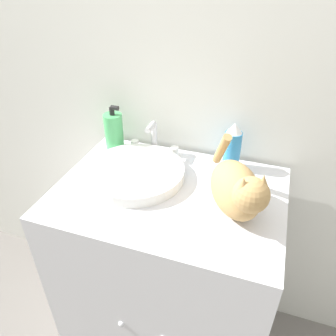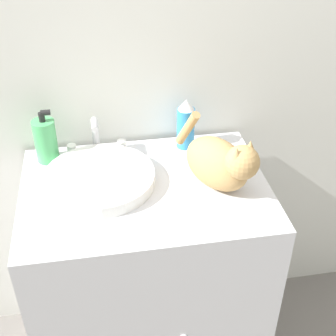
% 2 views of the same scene
% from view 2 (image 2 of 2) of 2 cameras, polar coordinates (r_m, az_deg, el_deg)
% --- Properties ---
extents(wall_back, '(6.00, 0.05, 2.50)m').
position_cam_2_polar(wall_back, '(1.56, -4.76, 15.98)').
color(wall_back, silver).
rests_on(wall_back, ground_plane).
extents(vanity_cabinet, '(0.77, 0.57, 0.88)m').
position_cam_2_polar(vanity_cabinet, '(1.75, -2.41, -13.74)').
color(vanity_cabinet, silver).
rests_on(vanity_cabinet, ground_plane).
extents(sink_basin, '(0.35, 0.35, 0.04)m').
position_cam_2_polar(sink_basin, '(1.47, -8.36, -1.28)').
color(sink_basin, white).
rests_on(sink_basin, vanity_cabinet).
extents(faucet, '(0.20, 0.08, 0.14)m').
position_cam_2_polar(faucet, '(1.60, -8.77, 3.55)').
color(faucet, silver).
rests_on(faucet, vanity_cabinet).
extents(cat, '(0.24, 0.32, 0.21)m').
position_cam_2_polar(cat, '(1.41, 6.44, 0.69)').
color(cat, tan).
rests_on(cat, vanity_cabinet).
extents(soap_bottle, '(0.07, 0.07, 0.19)m').
position_cam_2_polar(soap_bottle, '(1.59, -14.68, 3.30)').
color(soap_bottle, '#4CB266').
rests_on(soap_bottle, vanity_cabinet).
extents(spray_bottle, '(0.06, 0.06, 0.18)m').
position_cam_2_polar(spray_bottle, '(1.61, 2.17, 5.37)').
color(spray_bottle, '#338CCC').
rests_on(spray_bottle, vanity_cabinet).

